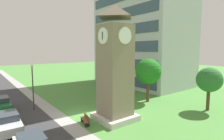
{
  "coord_description": "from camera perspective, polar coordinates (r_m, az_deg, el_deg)",
  "views": [
    {
      "loc": [
        17.95,
        -9.09,
        7.37
      ],
      "look_at": [
        1.81,
        3.36,
        5.09
      ],
      "focal_mm": 28.65,
      "sensor_mm": 36.0,
      "label": 1
    }
  ],
  "objects": [
    {
      "name": "ground_plane",
      "position": [
        21.43,
        -10.44,
        -13.85
      ],
      "size": [
        160.0,
        160.0,
        0.0
      ],
      "primitive_type": "plane",
      "color": "#4C893D"
    },
    {
      "name": "street_asphalt",
      "position": [
        19.58,
        -28.24,
        -16.51
      ],
      "size": [
        120.0,
        7.2,
        0.01
      ],
      "primitive_type": "cube",
      "color": "#38383A",
      "rests_on": "ground"
    },
    {
      "name": "kerb_strip",
      "position": [
        20.64,
        -15.7,
        -14.78
      ],
      "size": [
        120.0,
        1.6,
        0.01
      ],
      "primitive_type": "cube",
      "color": "#9E9E99",
      "rests_on": "ground"
    },
    {
      "name": "office_building",
      "position": [
        40.43,
        9.57,
        16.3
      ],
      "size": [
        19.68,
        12.0,
        28.8
      ],
      "color": "#B7BCC6",
      "rests_on": "ground"
    },
    {
      "name": "clock_tower",
      "position": [
        18.45,
        0.98,
        0.07
      ],
      "size": [
        3.88,
        3.88,
        11.84
      ],
      "color": "gray",
      "rests_on": "ground"
    },
    {
      "name": "park_bench",
      "position": [
        18.71,
        -8.42,
        -15.36
      ],
      "size": [
        1.86,
        0.85,
        0.88
      ],
      "color": "brown",
      "rests_on": "ground"
    },
    {
      "name": "street_lamp",
      "position": [
        23.81,
        -24.0,
        -3.48
      ],
      "size": [
        0.36,
        0.36,
        5.65
      ],
      "color": "#333338",
      "rests_on": "ground"
    },
    {
      "name": "tree_by_building",
      "position": [
        24.65,
        28.6,
        -2.83
      ],
      "size": [
        3.0,
        3.0,
        5.3
      ],
      "color": "#513823",
      "rests_on": "ground"
    },
    {
      "name": "tree_near_tower",
      "position": [
        25.81,
        11.5,
        -0.5
      ],
      "size": [
        3.66,
        3.66,
        6.2
      ],
      "color": "#513823",
      "rests_on": "ground"
    },
    {
      "name": "parked_car_green",
      "position": [
        25.81,
        -31.77,
        -9.21
      ],
      "size": [
        4.26,
        2.01,
        1.69
      ],
      "color": "#1E6B38",
      "rests_on": "ground"
    },
    {
      "name": "parked_car_silver",
      "position": [
        19.33,
        -30.11,
        -14.19
      ],
      "size": [
        4.66,
        2.06,
        1.69
      ],
      "color": "silver",
      "rests_on": "ground"
    }
  ]
}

